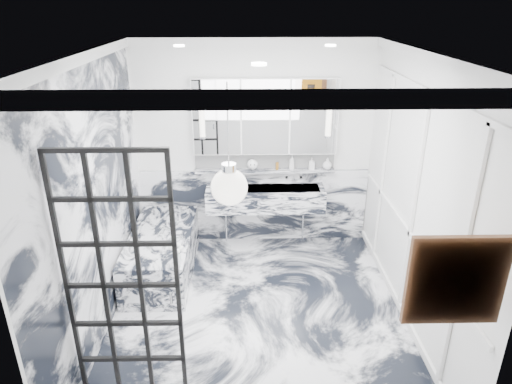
{
  "coord_description": "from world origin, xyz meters",
  "views": [
    {
      "loc": [
        -0.1,
        -4.13,
        3.23
      ],
      "look_at": [
        0.0,
        0.5,
        1.27
      ],
      "focal_mm": 32.0,
      "sensor_mm": 36.0,
      "label": 1
    }
  ],
  "objects_px": {
    "trough_sink": "(265,198)",
    "mirror_cabinet": "(265,117)",
    "crittall_door": "(122,285)",
    "bathtub": "(162,253)"
  },
  "relations": [
    {
      "from": "trough_sink",
      "to": "mirror_cabinet",
      "type": "bearing_deg",
      "value": 90.0
    },
    {
      "from": "crittall_door",
      "to": "mirror_cabinet",
      "type": "bearing_deg",
      "value": 65.99
    },
    {
      "from": "mirror_cabinet",
      "to": "bathtub",
      "type": "bearing_deg",
      "value": -147.94
    },
    {
      "from": "crittall_door",
      "to": "mirror_cabinet",
      "type": "distance_m",
      "value": 3.12
    },
    {
      "from": "crittall_door",
      "to": "trough_sink",
      "type": "distance_m",
      "value": 2.92
    },
    {
      "from": "trough_sink",
      "to": "bathtub",
      "type": "height_order",
      "value": "trough_sink"
    },
    {
      "from": "crittall_door",
      "to": "trough_sink",
      "type": "relative_size",
      "value": 1.41
    },
    {
      "from": "crittall_door",
      "to": "bathtub",
      "type": "bearing_deg",
      "value": 92.44
    },
    {
      "from": "trough_sink",
      "to": "bathtub",
      "type": "relative_size",
      "value": 0.97
    },
    {
      "from": "crittall_door",
      "to": "mirror_cabinet",
      "type": "xyz_separation_m",
      "value": [
        1.25,
        2.78,
        0.69
      ]
    }
  ]
}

